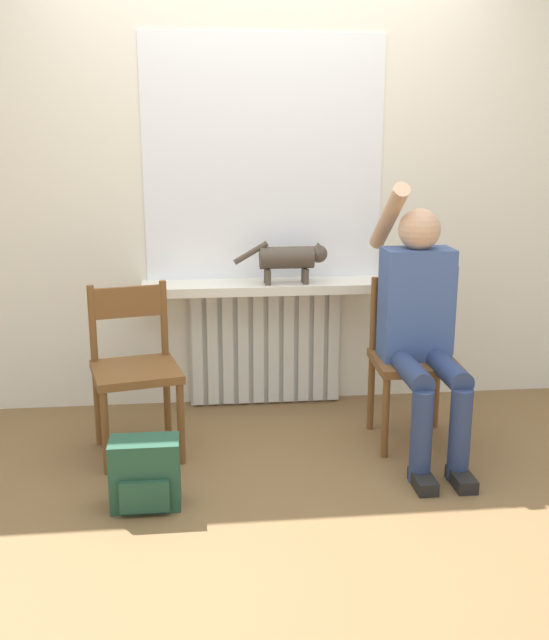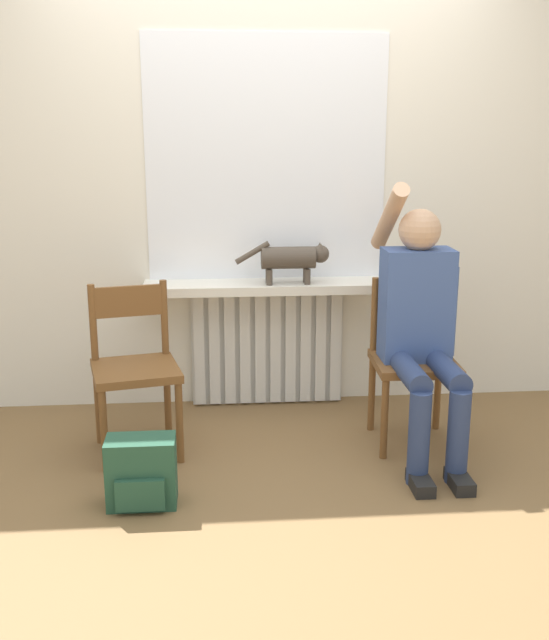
# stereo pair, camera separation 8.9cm
# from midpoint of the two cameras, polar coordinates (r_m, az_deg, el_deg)

# --- Properties ---
(ground_plane) EXTENTS (12.00, 12.00, 0.00)m
(ground_plane) POSITION_cam_midpoint_polar(r_m,az_deg,el_deg) (3.40, 1.71, -13.14)
(ground_plane) COLOR brown
(wall_with_window) EXTENTS (7.00, 0.06, 2.70)m
(wall_with_window) POSITION_cam_midpoint_polar(r_m,az_deg,el_deg) (4.24, -0.05, 11.44)
(wall_with_window) COLOR white
(wall_with_window) RESTS_ON ground_plane
(radiator) EXTENTS (0.88, 0.08, 0.69)m
(radiator) POSITION_cam_midpoint_polar(r_m,az_deg,el_deg) (4.34, 0.04, -1.99)
(radiator) COLOR silver
(radiator) RESTS_ON ground_plane
(windowsill) EXTENTS (1.38, 0.27, 0.05)m
(windowsill) POSITION_cam_midpoint_polar(r_m,az_deg,el_deg) (4.16, 0.14, 2.55)
(windowsill) COLOR white
(windowsill) RESTS_ON radiator
(window_glass) EXTENTS (1.33, 0.01, 1.33)m
(window_glass) POSITION_cam_midpoint_polar(r_m,az_deg,el_deg) (4.21, -0.01, 12.13)
(window_glass) COLOR white
(window_glass) RESTS_ON windowsill
(chair_left) EXTENTS (0.48, 0.48, 0.83)m
(chair_left) POSITION_cam_midpoint_polar(r_m,az_deg,el_deg) (3.73, -9.96, -3.45)
(chair_left) COLOR brown
(chair_left) RESTS_ON ground_plane
(chair_right) EXTENTS (0.42, 0.42, 0.83)m
(chair_right) POSITION_cam_midpoint_polar(r_m,az_deg,el_deg) (3.86, 11.14, -2.90)
(chair_right) COLOR brown
(chair_right) RESTS_ON ground_plane
(person) EXTENTS (0.36, 1.02, 1.33)m
(person) POSITION_cam_midpoint_polar(r_m,az_deg,el_deg) (3.69, 11.78, -0.07)
(person) COLOR navy
(person) RESTS_ON ground_plane
(cat) EXTENTS (0.52, 0.12, 0.24)m
(cat) POSITION_cam_midpoint_polar(r_m,az_deg,el_deg) (4.10, 2.01, 4.74)
(cat) COLOR #4C4238
(cat) RESTS_ON windowsill
(backpack) EXTENTS (0.29, 0.20, 0.30)m
(backpack) POSITION_cam_midpoint_polar(r_m,az_deg,el_deg) (3.30, -9.33, -11.41)
(backpack) COLOR #234C38
(backpack) RESTS_ON ground_plane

